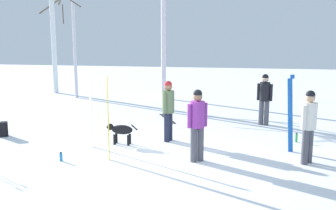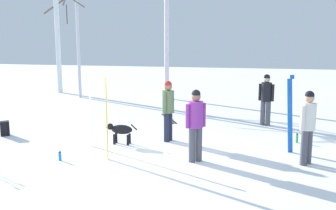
{
  "view_description": "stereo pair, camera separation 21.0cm",
  "coord_description": "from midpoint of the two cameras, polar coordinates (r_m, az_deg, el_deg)",
  "views": [
    {
      "loc": [
        2.42,
        -8.18,
        2.86
      ],
      "look_at": [
        0.23,
        2.2,
        1.0
      ],
      "focal_mm": 40.45,
      "sensor_mm": 36.0,
      "label": 1
    },
    {
      "loc": [
        2.62,
        -8.14,
        2.86
      ],
      "look_at": [
        0.23,
        2.2,
        1.0
      ],
      "focal_mm": 40.45,
      "sensor_mm": 36.0,
      "label": 2
    }
  ],
  "objects": [
    {
      "name": "ground_plane",
      "position": [
        9.01,
        -3.98,
        -8.6
      ],
      "size": [
        60.0,
        60.0,
        0.0
      ],
      "primitive_type": "plane",
      "color": "white"
    },
    {
      "name": "person_0",
      "position": [
        8.82,
        4.87,
        -2.39
      ],
      "size": [
        0.44,
        0.35,
        1.72
      ],
      "color": "#4C4C56",
      "rests_on": "ground_plane"
    },
    {
      "name": "person_1",
      "position": [
        12.98,
        15.03,
        1.27
      ],
      "size": [
        0.5,
        0.34,
        1.72
      ],
      "color": "#4C4C56",
      "rests_on": "ground_plane"
    },
    {
      "name": "person_2",
      "position": [
        9.19,
        20.95,
        -2.52
      ],
      "size": [
        0.37,
        0.42,
        1.72
      ],
      "color": "#4C4C56",
      "rests_on": "ground_plane"
    },
    {
      "name": "person_3",
      "position": [
        10.58,
        0.59,
        -0.29
      ],
      "size": [
        0.34,
        0.51,
        1.72
      ],
      "color": "#1E2338",
      "rests_on": "ground_plane"
    },
    {
      "name": "dog",
      "position": [
        10.47,
        -6.64,
        -3.79
      ],
      "size": [
        0.9,
        0.23,
        0.57
      ],
      "color": "black",
      "rests_on": "ground_plane"
    },
    {
      "name": "ski_pair_planted_0",
      "position": [
        10.22,
        -11.05,
        -1.25
      ],
      "size": [
        0.16,
        0.19,
        1.83
      ],
      "color": "white",
      "rests_on": "ground_plane"
    },
    {
      "name": "ski_pair_planted_1",
      "position": [
        10.0,
        18.49,
        -1.37
      ],
      "size": [
        0.24,
        0.13,
        1.99
      ],
      "color": "blue",
      "rests_on": "ground_plane"
    },
    {
      "name": "ski_pair_planted_2",
      "position": [
        9.03,
        -8.54,
        -2.1
      ],
      "size": [
        0.05,
        0.13,
        2.0
      ],
      "color": "yellow",
      "rests_on": "ground_plane"
    },
    {
      "name": "ski_pair_lying_0",
      "position": [
        13.74,
        0.55,
        -2.03
      ],
      "size": [
        0.94,
        1.65,
        0.05
      ],
      "color": "black",
      "rests_on": "ground_plane"
    },
    {
      "name": "backpack_1",
      "position": [
        12.3,
        -22.92,
        -3.28
      ],
      "size": [
        0.34,
        0.34,
        0.44
      ],
      "color": "black",
      "rests_on": "ground_plane"
    },
    {
      "name": "water_bottle_0",
      "position": [
        11.2,
        19.37,
        -4.77
      ],
      "size": [
        0.07,
        0.07,
        0.26
      ],
      "color": "green",
      "rests_on": "ground_plane"
    },
    {
      "name": "water_bottle_1",
      "position": [
        9.4,
        -15.35,
        -7.46
      ],
      "size": [
        0.07,
        0.07,
        0.22
      ],
      "color": "#1E72BF",
      "rests_on": "ground_plane"
    },
    {
      "name": "birch_tree_0",
      "position": [
        21.07,
        -16.07,
        11.33
      ],
      "size": [
        1.67,
        1.35,
        6.83
      ],
      "color": "silver",
      "rests_on": "ground_plane"
    },
    {
      "name": "birch_tree_1",
      "position": [
        19.03,
        -13.2,
        10.15
      ],
      "size": [
        1.51,
        1.67,
        5.69
      ],
      "color": "silver",
      "rests_on": "ground_plane"
    },
    {
      "name": "birch_tree_2",
      "position": [
        18.24,
        0.14,
        14.13
      ],
      "size": [
        1.35,
        1.22,
        7.95
      ],
      "color": "silver",
      "rests_on": "ground_plane"
    }
  ]
}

